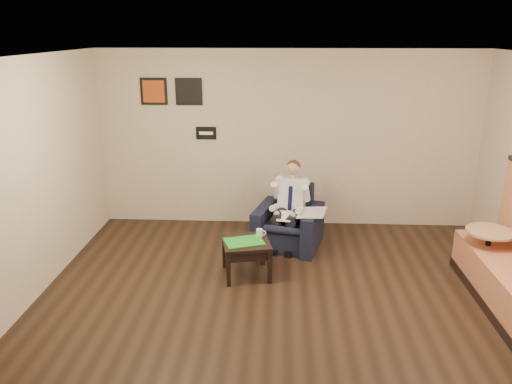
{
  "coord_description": "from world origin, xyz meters",
  "views": [
    {
      "loc": [
        -0.1,
        -4.78,
        3.07
      ],
      "look_at": [
        -0.41,
        1.2,
        1.11
      ],
      "focal_mm": 35.0,
      "sensor_mm": 36.0,
      "label": 1
    }
  ],
  "objects_px": {
    "smartphone": "(249,235)",
    "cafe_table": "(486,257)",
    "coffee_mug": "(259,233)",
    "armchair": "(288,218)",
    "green_folder": "(244,242)",
    "seated_man": "(287,210)",
    "side_table": "(246,258)"
  },
  "relations": [
    {
      "from": "smartphone",
      "to": "cafe_table",
      "type": "relative_size",
      "value": 0.21
    },
    {
      "from": "coffee_mug",
      "to": "armchair",
      "type": "bearing_deg",
      "value": 64.48
    },
    {
      "from": "armchair",
      "to": "green_folder",
      "type": "relative_size",
      "value": 1.88
    },
    {
      "from": "green_folder",
      "to": "cafe_table",
      "type": "distance_m",
      "value": 3.05
    },
    {
      "from": "seated_man",
      "to": "green_folder",
      "type": "height_order",
      "value": "seated_man"
    },
    {
      "from": "armchair",
      "to": "coffee_mug",
      "type": "distance_m",
      "value": 0.91
    },
    {
      "from": "armchair",
      "to": "smartphone",
      "type": "distance_m",
      "value": 0.96
    },
    {
      "from": "cafe_table",
      "to": "armchair",
      "type": "bearing_deg",
      "value": 157.55
    },
    {
      "from": "coffee_mug",
      "to": "smartphone",
      "type": "height_order",
      "value": "coffee_mug"
    },
    {
      "from": "seated_man",
      "to": "coffee_mug",
      "type": "xyz_separation_m",
      "value": [
        -0.36,
        -0.7,
        -0.07
      ]
    },
    {
      "from": "green_folder",
      "to": "side_table",
      "type": "bearing_deg",
      "value": 45.52
    },
    {
      "from": "side_table",
      "to": "coffee_mug",
      "type": "distance_m",
      "value": 0.37
    },
    {
      "from": "side_table",
      "to": "green_folder",
      "type": "relative_size",
      "value": 1.22
    },
    {
      "from": "side_table",
      "to": "cafe_table",
      "type": "xyz_separation_m",
      "value": [
        3.02,
        -0.04,
        0.12
      ]
    },
    {
      "from": "seated_man",
      "to": "side_table",
      "type": "xyz_separation_m",
      "value": [
        -0.52,
        -0.87,
        -0.36
      ]
    },
    {
      "from": "cafe_table",
      "to": "smartphone",
      "type": "bearing_deg",
      "value": 175.84
    },
    {
      "from": "armchair",
      "to": "green_folder",
      "type": "distance_m",
      "value": 1.16
    },
    {
      "from": "armchair",
      "to": "cafe_table",
      "type": "xyz_separation_m",
      "value": [
        2.47,
        -1.02,
        -0.08
      ]
    },
    {
      "from": "armchair",
      "to": "green_folder",
      "type": "xyz_separation_m",
      "value": [
        -0.58,
        -1.01,
        0.05
      ]
    },
    {
      "from": "seated_man",
      "to": "side_table",
      "type": "height_order",
      "value": "seated_man"
    },
    {
      "from": "side_table",
      "to": "smartphone",
      "type": "bearing_deg",
      "value": 84.48
    },
    {
      "from": "coffee_mug",
      "to": "side_table",
      "type": "bearing_deg",
      "value": -134.48
    },
    {
      "from": "side_table",
      "to": "cafe_table",
      "type": "height_order",
      "value": "cafe_table"
    },
    {
      "from": "smartphone",
      "to": "side_table",
      "type": "bearing_deg",
      "value": -97.35
    },
    {
      "from": "side_table",
      "to": "coffee_mug",
      "type": "height_order",
      "value": "coffee_mug"
    },
    {
      "from": "coffee_mug",
      "to": "green_folder",
      "type": "bearing_deg",
      "value": -134.48
    },
    {
      "from": "green_folder",
      "to": "coffee_mug",
      "type": "bearing_deg",
      "value": 45.52
    },
    {
      "from": "side_table",
      "to": "green_folder",
      "type": "distance_m",
      "value": 0.25
    },
    {
      "from": "armchair",
      "to": "smartphone",
      "type": "height_order",
      "value": "armchair"
    },
    {
      "from": "armchair",
      "to": "side_table",
      "type": "distance_m",
      "value": 1.14
    },
    {
      "from": "armchair",
      "to": "green_folder",
      "type": "bearing_deg",
      "value": -104.75
    },
    {
      "from": "seated_man",
      "to": "coffee_mug",
      "type": "height_order",
      "value": "seated_man"
    }
  ]
}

